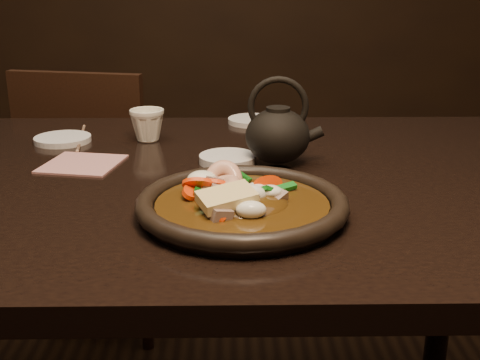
{
  "coord_description": "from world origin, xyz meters",
  "views": [
    {
      "loc": [
        0.17,
        -1.01,
        1.08
      ],
      "look_at": [
        0.18,
        -0.18,
        0.8
      ],
      "focal_mm": 45.0,
      "sensor_mm": 36.0,
      "label": 1
    }
  ],
  "objects_px": {
    "table": "(138,214)",
    "tea_cup": "(147,124)",
    "teapot": "(278,133)",
    "chair": "(101,194)",
    "plate": "(242,205)"
  },
  "relations": [
    {
      "from": "table",
      "to": "chair",
      "type": "distance_m",
      "value": 0.77
    },
    {
      "from": "table",
      "to": "tea_cup",
      "type": "relative_size",
      "value": 21.81
    },
    {
      "from": "plate",
      "to": "tea_cup",
      "type": "relative_size",
      "value": 4.24
    },
    {
      "from": "tea_cup",
      "to": "teapot",
      "type": "distance_m",
      "value": 0.32
    },
    {
      "from": "tea_cup",
      "to": "plate",
      "type": "bearing_deg",
      "value": -65.67
    },
    {
      "from": "plate",
      "to": "chair",
      "type": "bearing_deg",
      "value": 114.52
    },
    {
      "from": "table",
      "to": "tea_cup",
      "type": "bearing_deg",
      "value": 91.91
    },
    {
      "from": "table",
      "to": "chair",
      "type": "bearing_deg",
      "value": 107.77
    },
    {
      "from": "plate",
      "to": "teapot",
      "type": "height_order",
      "value": "teapot"
    },
    {
      "from": "plate",
      "to": "teapot",
      "type": "relative_size",
      "value": 1.94
    },
    {
      "from": "table",
      "to": "chair",
      "type": "xyz_separation_m",
      "value": [
        -0.23,
        0.71,
        -0.22
      ]
    },
    {
      "from": "chair",
      "to": "tea_cup",
      "type": "relative_size",
      "value": 11.47
    },
    {
      "from": "plate",
      "to": "tea_cup",
      "type": "xyz_separation_m",
      "value": [
        -0.19,
        0.43,
        0.02
      ]
    },
    {
      "from": "tea_cup",
      "to": "table",
      "type": "bearing_deg",
      "value": -88.09
    },
    {
      "from": "table",
      "to": "tea_cup",
      "type": "xyz_separation_m",
      "value": [
        -0.01,
        0.23,
        0.11
      ]
    }
  ]
}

